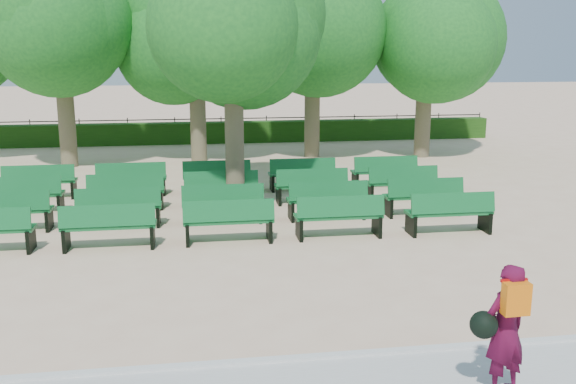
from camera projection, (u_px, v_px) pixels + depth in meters
name	position (u px, v px, depth m)	size (l,w,h in m)	color
ground	(209.00, 233.00, 14.22)	(120.00, 120.00, 0.00)	beige
curb	(224.00, 365.00, 8.18)	(30.00, 0.12, 0.10)	silver
hedge	(199.00, 133.00, 27.63)	(26.00, 0.70, 0.90)	#1F4A13
fence	(199.00, 142.00, 28.11)	(26.00, 0.10, 1.02)	black
tree_line	(201.00, 158.00, 23.87)	(21.80, 6.80, 7.04)	#1F7323
bench_array	(223.00, 210.00, 15.86)	(1.91, 0.66, 1.19)	#11652D
tree_among	(232.00, 31.00, 15.53)	(4.71, 4.71, 6.56)	brown
person	(504.00, 328.00, 7.32)	(0.78, 0.53, 1.58)	#4C0A29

